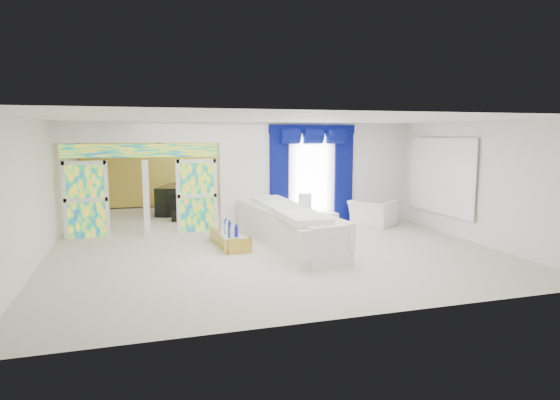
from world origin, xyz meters
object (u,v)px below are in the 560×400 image
object	(u,v)px
white_sofa	(287,228)
console_table	(315,221)
grand_piano	(183,199)
armchair	(373,213)
coffee_table	(230,239)

from	to	relation	value
white_sofa	console_table	xyz separation A→B (m)	(1.38, 1.72, -0.21)
grand_piano	console_table	bearing A→B (deg)	-30.65
console_table	armchair	xyz separation A→B (m)	(1.80, -0.06, 0.16)
console_table	coffee_table	bearing A→B (deg)	-152.59
coffee_table	grand_piano	xyz separation A→B (m)	(-0.60, 5.29, 0.29)
coffee_table	grand_piano	size ratio (longest dim) A/B	0.88
console_table	armchair	bearing A→B (deg)	-2.04
white_sofa	grand_piano	size ratio (longest dim) A/B	2.41
coffee_table	console_table	size ratio (longest dim) A/B	1.26
grand_piano	armchair	bearing A→B (deg)	-18.86
white_sofa	console_table	size ratio (longest dim) A/B	3.43
white_sofa	armchair	distance (m)	3.58
coffee_table	armchair	xyz separation A→B (m)	(4.53, 1.35, 0.20)
armchair	coffee_table	bearing A→B (deg)	71.87
console_table	grand_piano	world-z (taller)	grand_piano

